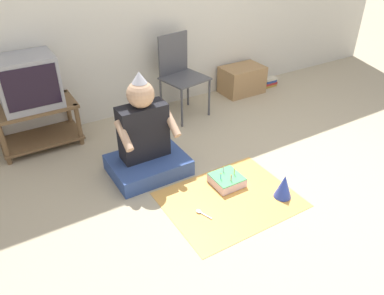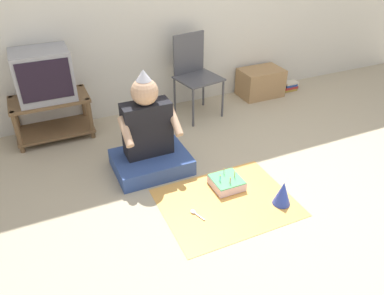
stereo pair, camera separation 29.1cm
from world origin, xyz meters
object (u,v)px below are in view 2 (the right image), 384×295
at_px(birthday_cake, 227,182).
at_px(party_hat_blue, 283,193).
at_px(folding_chair, 194,70).
at_px(book_pile, 290,86).
at_px(person_seated, 149,140).
at_px(tv, 43,75).
at_px(cardboard_box_stack, 260,82).

xyz_separation_m(birthday_cake, party_hat_blue, (0.28, -0.36, 0.06)).
distance_m(folding_chair, book_pile, 1.42).
relative_size(folding_chair, person_seated, 0.96).
relative_size(book_pile, person_seated, 0.22).
height_order(book_pile, birthday_cake, birthday_cake).
distance_m(tv, folding_chair, 1.49).
bearing_deg(tv, cardboard_box_stack, 0.12).
distance_m(cardboard_box_stack, birthday_cake, 1.89).
bearing_deg(folding_chair, party_hat_blue, -91.20).
bearing_deg(cardboard_box_stack, person_seated, -152.10).
xyz_separation_m(folding_chair, birthday_cake, (-0.32, -1.33, -0.45)).
height_order(book_pile, party_hat_blue, party_hat_blue).
bearing_deg(birthday_cake, folding_chair, 76.53).
distance_m(folding_chair, cardboard_box_stack, 0.98).
height_order(tv, person_seated, person_seated).
bearing_deg(cardboard_box_stack, folding_chair, -174.32).
bearing_deg(folding_chair, cardboard_box_stack, 5.68).
xyz_separation_m(tv, person_seated, (0.68, -0.90, -0.37)).
distance_m(tv, book_pile, 2.89).
bearing_deg(birthday_cake, person_seated, 132.37).
bearing_deg(book_pile, person_seated, -157.60).
bearing_deg(birthday_cake, book_pile, 39.99).
relative_size(cardboard_box_stack, party_hat_blue, 2.57).
xyz_separation_m(book_pile, person_seated, (-2.14, -0.88, 0.23)).
xyz_separation_m(tv, cardboard_box_stack, (2.40, 0.01, -0.48)).
distance_m(person_seated, birthday_cake, 0.74).
distance_m(person_seated, party_hat_blue, 1.17).
height_order(folding_chair, book_pile, folding_chair).
xyz_separation_m(folding_chair, cardboard_box_stack, (0.92, 0.09, -0.33)).
relative_size(folding_chair, party_hat_blue, 4.36).
xyz_separation_m(cardboard_box_stack, birthday_cake, (-1.24, -1.43, -0.12)).
xyz_separation_m(person_seated, party_hat_blue, (0.76, -0.88, -0.17)).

